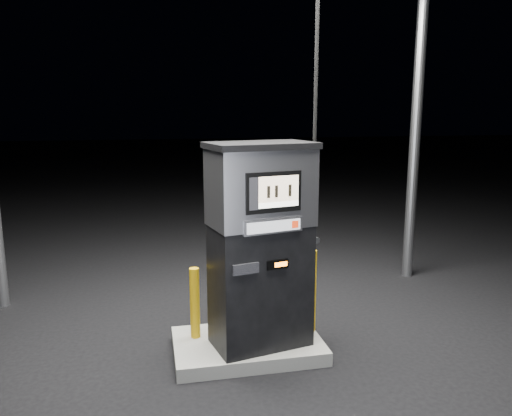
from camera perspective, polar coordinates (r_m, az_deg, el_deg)
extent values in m
plane|color=black|center=(5.71, -0.97, -16.14)|extent=(80.00, 80.00, 0.00)
cube|color=slate|center=(5.68, -0.97, -15.46)|extent=(1.60, 1.00, 0.15)
cylinder|color=gray|center=(8.03, 17.75, 8.04)|extent=(0.16, 0.16, 4.50)
cube|color=black|center=(5.32, 0.50, -8.80)|extent=(1.09, 0.77, 1.31)
cube|color=#A6A6AD|center=(5.06, 0.52, 2.39)|extent=(1.12, 0.79, 0.78)
cube|color=black|center=(5.01, 0.53, 7.18)|extent=(1.16, 0.84, 0.06)
cube|color=black|center=(4.79, 2.02, 1.82)|extent=(0.58, 0.15, 0.40)
cube|color=beige|center=(4.79, 2.62, 2.19)|extent=(0.42, 0.09, 0.25)
cube|color=white|center=(4.81, 2.61, 0.41)|extent=(0.42, 0.09, 0.05)
cube|color=#A6A6AD|center=(4.85, 2.00, -2.08)|extent=(0.62, 0.16, 0.15)
cube|color=#ACAFB5|center=(4.84, 2.09, -2.12)|extent=(0.56, 0.12, 0.11)
cube|color=red|center=(4.94, 4.50, -1.87)|extent=(0.07, 0.02, 0.07)
cube|color=black|center=(4.98, 2.49, -6.46)|extent=(0.23, 0.07, 0.09)
cube|color=orange|center=(4.99, 2.88, -6.45)|extent=(0.13, 0.03, 0.05)
cube|color=black|center=(4.85, -1.17, -6.98)|extent=(0.27, 0.08, 0.10)
cube|color=black|center=(5.43, 5.79, -3.54)|extent=(0.14, 0.21, 0.26)
cylinder|color=gray|center=(5.46, 6.36, -3.46)|extent=(0.12, 0.24, 0.07)
cylinder|color=black|center=(5.24, 6.89, 15.17)|extent=(0.04, 0.04, 3.24)
cylinder|color=#D6A00B|center=(5.58, -7.00, -10.73)|extent=(0.13, 0.13, 0.79)
cylinder|color=#D6A00B|center=(5.71, 6.25, -9.39)|extent=(0.16, 0.16, 0.94)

